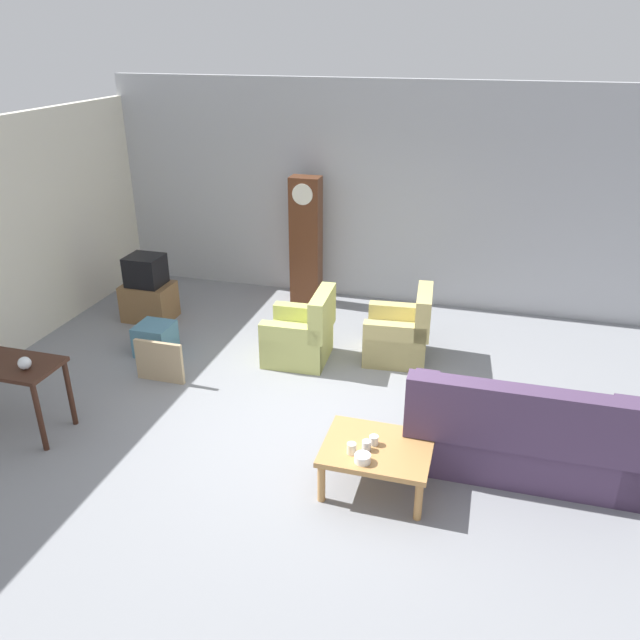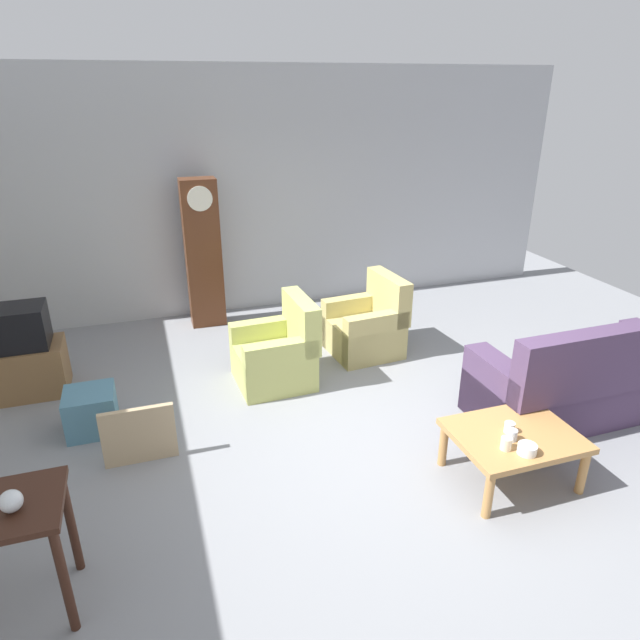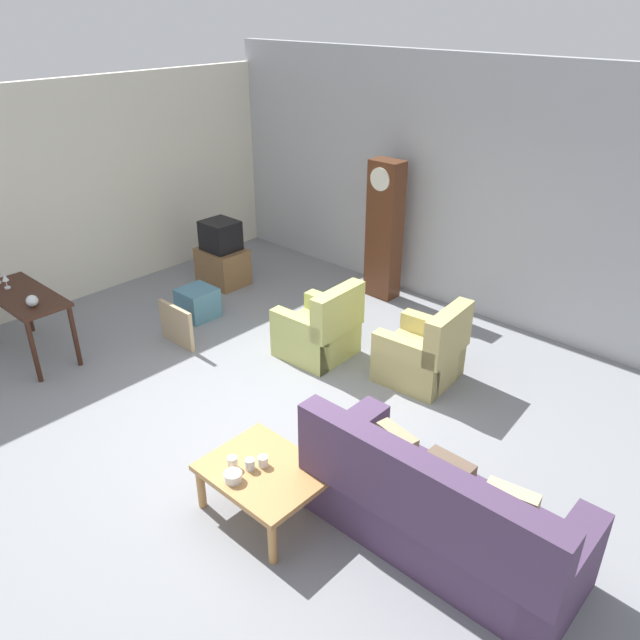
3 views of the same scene
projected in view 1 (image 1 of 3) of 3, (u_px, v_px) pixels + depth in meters
ground_plane at (318, 422)px, 6.63m from camera, size 10.40×10.40×0.00m
garage_door_wall at (386, 195)px, 9.10m from camera, size 8.40×0.16×3.20m
couch_floral at (521, 438)px, 5.77m from camera, size 2.11×0.90×1.04m
armchair_olive_near at (301, 337)px, 7.79m from camera, size 0.82×0.79×0.92m
armchair_olive_far at (400, 336)px, 7.82m from camera, size 0.85×0.83×0.92m
coffee_table_wood at (377, 452)px, 5.55m from camera, size 0.96×0.76×0.43m
grandfather_clock at (306, 241)px, 9.23m from camera, size 0.44×0.30×1.90m
tv_stand_cabinet at (149, 301)px, 8.92m from camera, size 0.68×0.52×0.53m
tv_crt at (145, 270)px, 8.72m from camera, size 0.48×0.44×0.42m
framed_picture_leaning at (159, 362)px, 7.31m from camera, size 0.60×0.05×0.51m
storage_box_blue at (155, 339)px, 7.98m from camera, size 0.44×0.44×0.40m
glass_dome_cloche at (25, 363)px, 6.05m from camera, size 0.13×0.13×0.13m
cup_white_porcelain at (374, 440)px, 5.54m from camera, size 0.08×0.08×0.08m
cup_blue_rimmed at (366, 445)px, 5.46m from camera, size 0.08×0.08×0.09m
cup_cream_tall at (352, 448)px, 5.42m from camera, size 0.08×0.08×0.10m
bowl_white_stacked at (363, 458)px, 5.31m from camera, size 0.14×0.14×0.07m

